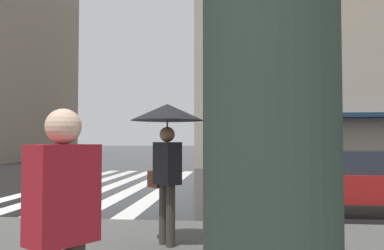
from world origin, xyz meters
TOP-DOWN VIEW (x-y plane):
  - ground_plane at (0.00, 0.00)m, footprint 220.00×220.00m
  - zebra_crossing at (4.00, -1.38)m, footprint 13.00×4.50m
  - billboard_column at (-6.19, -6.06)m, footprint 1.46×1.46m
  - car_red at (-1.00, -8.70)m, footprint 1.85×4.10m
  - pedestrian_with_floral_umbrella at (-4.72, -4.74)m, footprint 1.06×1.06m
  - pedestrian_approaching_kerb at (-7.99, -4.64)m, footprint 0.47×0.42m

SIDE VIEW (x-z plane):
  - ground_plane at x=0.00m, z-range 0.00..0.00m
  - zebra_crossing at x=4.00m, z-range 0.00..0.01m
  - car_red at x=-1.00m, z-range 0.05..1.46m
  - pedestrian_approaching_kerb at x=-7.99m, z-range 0.30..1.98m
  - pedestrian_with_floral_umbrella at x=-4.72m, z-range 0.77..2.78m
  - billboard_column at x=-6.19m, z-range 0.20..3.79m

